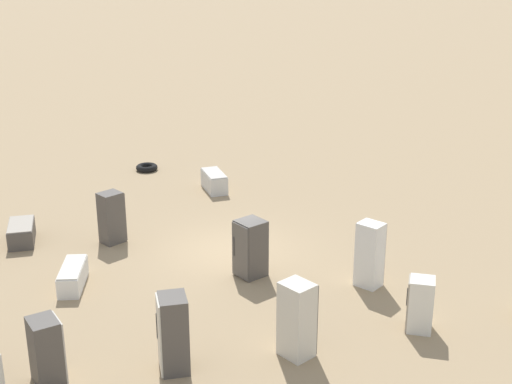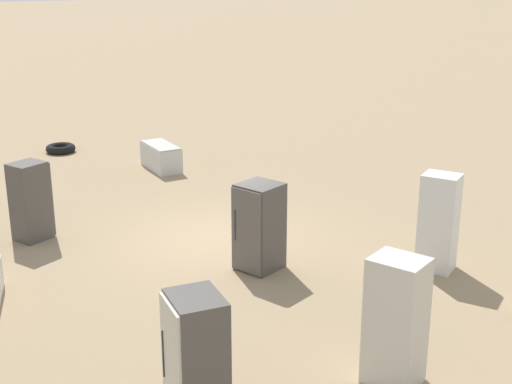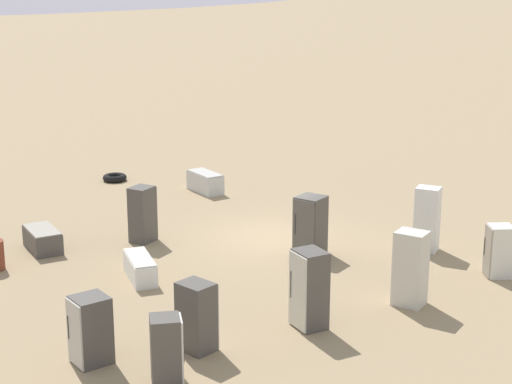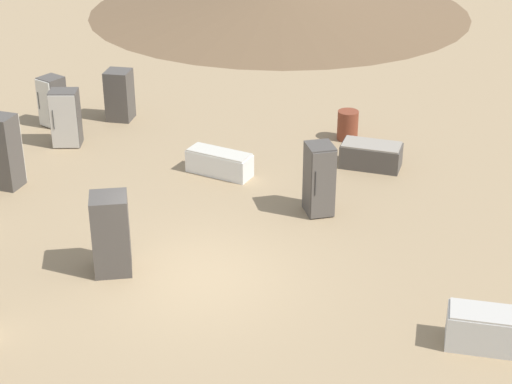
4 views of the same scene
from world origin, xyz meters
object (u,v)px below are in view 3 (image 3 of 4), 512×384
at_px(discarded_fridge_0, 167,351).
at_px(discarded_fridge_9, 310,225).
at_px(discarded_fridge_5, 143,214).
at_px(discarded_fridge_12, 140,268).
at_px(discarded_fridge_3, 43,239).
at_px(discarded_fridge_6, 309,289).
at_px(discarded_fridge_4, 427,219).
at_px(discarded_fridge_10, 499,251).
at_px(scrap_tire, 115,178).
at_px(discarded_fridge_11, 205,182).
at_px(discarded_fridge_8, 197,317).
at_px(discarded_fridge_1, 411,268).
at_px(discarded_fridge_7, 90,330).

height_order(discarded_fridge_0, discarded_fridge_9, discarded_fridge_9).
distance_m(discarded_fridge_5, discarded_fridge_12, 3.25).
bearing_deg(discarded_fridge_12, discarded_fridge_3, 124.32).
bearing_deg(discarded_fridge_6, discarded_fridge_12, 25.85).
distance_m(discarded_fridge_0, discarded_fridge_4, 10.68).
distance_m(discarded_fridge_6, discarded_fridge_10, 6.28).
relative_size(discarded_fridge_3, discarded_fridge_10, 1.19).
distance_m(discarded_fridge_3, scrap_tire, 8.19).
height_order(discarded_fridge_11, scrap_tire, discarded_fridge_11).
distance_m(discarded_fridge_4, discarded_fridge_8, 9.18).
distance_m(discarded_fridge_0, discarded_fridge_6, 4.11).
bearing_deg(discarded_fridge_3, discarded_fridge_1, 128.44).
bearing_deg(discarded_fridge_5, discarded_fridge_0, -49.93).
height_order(discarded_fridge_6, discarded_fridge_9, discarded_fridge_6).
bearing_deg(discarded_fridge_10, discarded_fridge_8, 117.80).
bearing_deg(scrap_tire, discarded_fridge_5, 25.36).
bearing_deg(discarded_fridge_8, discarded_fridge_3, 169.32).
height_order(discarded_fridge_6, discarded_fridge_12, discarded_fridge_6).
bearing_deg(discarded_fridge_8, discarded_fridge_5, 148.40).
relative_size(discarded_fridge_8, discarded_fridge_12, 0.88).
xyz_separation_m(discarded_fridge_1, scrap_tire, (-10.52, -11.25, -0.83)).
relative_size(discarded_fridge_5, discarded_fridge_10, 1.20).
bearing_deg(scrap_tire, discarded_fridge_12, 22.44).
bearing_deg(discarded_fridge_9, scrap_tire, -15.30).
xyz_separation_m(discarded_fridge_5, discarded_fridge_8, (7.04, 3.38, -0.07)).
bearing_deg(discarded_fridge_11, discarded_fridge_0, -124.23).
bearing_deg(discarded_fridge_6, discarded_fridge_1, -90.91).
xyz_separation_m(discarded_fridge_4, discarded_fridge_6, (6.01, -2.81, -0.02)).
relative_size(discarded_fridge_10, discarded_fridge_11, 0.89).
xyz_separation_m(discarded_fridge_1, discarded_fridge_12, (-0.56, -7.13, -0.64)).
bearing_deg(discarded_fridge_10, discarded_fridge_6, 119.74).
bearing_deg(discarded_fridge_6, discarded_fridge_11, -14.02).
xyz_separation_m(discarded_fridge_8, discarded_fridge_12, (-3.96, -2.53, -0.47)).
bearing_deg(discarded_fridge_10, discarded_fridge_4, 33.58).
height_order(discarded_fridge_0, scrap_tire, discarded_fridge_0).
bearing_deg(discarded_fridge_10, discarded_fridge_5, 71.17).
bearing_deg(discarded_fridge_7, discarded_fridge_0, -155.13).
xyz_separation_m(discarded_fridge_6, discarded_fridge_12, (-2.33, -4.81, -0.63)).
xyz_separation_m(discarded_fridge_1, discarded_fridge_4, (-4.24, 0.49, 0.01)).
relative_size(discarded_fridge_7, discarded_fridge_11, 0.93).
bearing_deg(discarded_fridge_0, discarded_fridge_10, 116.00).
bearing_deg(scrap_tire, discarded_fridge_3, 3.98).
height_order(discarded_fridge_0, discarded_fridge_11, discarded_fridge_0).
distance_m(discarded_fridge_6, discarded_fridge_12, 5.38).
xyz_separation_m(discarded_fridge_6, discarded_fridge_7, (2.60, -4.36, -0.19)).
relative_size(discarded_fridge_3, discarded_fridge_7, 1.14).
relative_size(discarded_fridge_1, discarded_fridge_4, 0.99).
height_order(discarded_fridge_1, discarded_fridge_12, discarded_fridge_1).
height_order(discarded_fridge_8, discarded_fridge_12, discarded_fridge_8).
bearing_deg(discarded_fridge_8, discarded_fridge_11, 135.00).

